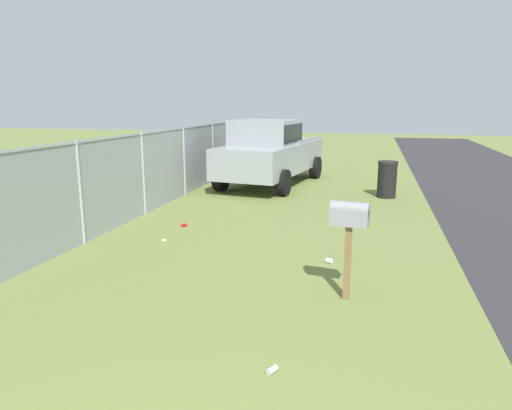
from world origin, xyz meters
name	(u,v)px	position (x,y,z in m)	size (l,w,h in m)	color
mailbox	(349,222)	(5.12, -0.55, 1.08)	(0.27, 0.52, 1.35)	brown
pickup_truck	(270,151)	(13.55, 2.38, 1.11)	(5.42, 2.83, 2.09)	#93999E
trash_bin	(387,179)	(12.40, -1.23, 0.51)	(0.54, 0.54, 1.02)	black
fence_section	(115,179)	(7.70, 4.41, 1.04)	(17.23, 0.07, 1.94)	#9EA3A8
litter_cup_midfield_b	(329,261)	(6.49, -0.20, 0.04)	(0.08, 0.08, 0.10)	white
litter_can_near_hydrant	(184,225)	(8.06, 3.05, 0.03)	(0.07, 0.07, 0.12)	red
litter_wrapper_midfield_a	(164,240)	(7.03, 3.03, 0.00)	(0.12, 0.08, 0.01)	silver
litter_can_by_mailbox	(272,370)	(3.13, 0.04, 0.03)	(0.07, 0.07, 0.12)	silver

